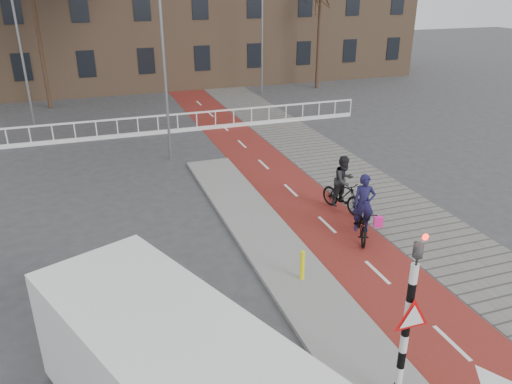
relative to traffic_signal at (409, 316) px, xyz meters
name	(u,v)px	position (x,y,z in m)	size (l,w,h in m)	color
ground	(367,330)	(0.60, 2.02, -1.99)	(120.00, 120.00, 0.00)	#38383A
bike_lane	(272,172)	(2.10, 12.02, -1.98)	(2.50, 60.00, 0.01)	maroon
sidewalk	(333,165)	(4.90, 12.02, -1.98)	(3.00, 60.00, 0.01)	slate
curb_island	(275,249)	(-0.10, 6.02, -1.93)	(1.80, 16.00, 0.12)	gray
traffic_signal	(409,316)	(0.00, 0.00, 0.00)	(0.80, 0.80, 3.68)	black
bollard	(302,265)	(-0.03, 4.26, -1.46)	(0.12, 0.12, 0.82)	#F7EB0D
cyclist_near	(363,217)	(2.71, 5.93, -1.30)	(1.43, 2.06, 2.03)	black
cyclist_far	(343,189)	(3.05, 7.82, -1.17)	(1.09, 1.89, 1.96)	black
van	(169,379)	(-4.07, 0.63, -0.71)	(4.29, 6.09, 2.43)	white
railing	(97,134)	(-4.40, 19.02, -1.68)	(28.00, 0.10, 0.99)	silver
tree_mid	(39,35)	(-6.78, 26.79, 2.28)	(0.23, 0.23, 8.55)	#322116
tree_right	(319,32)	(11.24, 26.90, 1.88)	(0.24, 0.24, 7.73)	#322116
streetlight_near	(165,74)	(-1.51, 15.02, 1.71)	(0.12, 0.12, 7.40)	slate
streetlight_left	(19,40)	(-7.45, 22.55, 2.48)	(0.12, 0.12, 8.95)	slate
streetlight_right	(262,39)	(6.87, 26.45, 1.63)	(0.12, 0.12, 7.24)	slate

